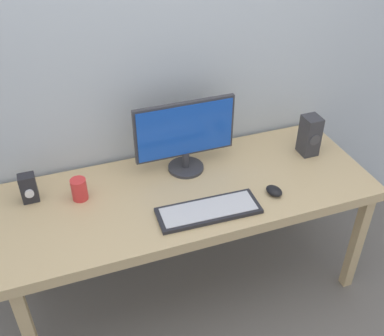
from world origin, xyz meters
The scene contains 8 objects.
ground_plane centered at (0.00, 0.00, 0.00)m, with size 6.00×6.00×0.00m, color slate.
desk centered at (0.00, 0.00, 0.64)m, with size 1.80×0.69×0.70m.
monitor centered at (0.03, 0.17, 0.91)m, with size 0.51×0.18×0.38m.
keyboard_primary centered at (0.02, -0.19, 0.71)m, with size 0.48×0.18×0.02m.
mouse centered at (0.36, -0.18, 0.72)m, with size 0.06×0.09×0.04m, color black.
speaker_right centered at (0.70, 0.08, 0.81)m, with size 0.09×0.10×0.22m.
audio_controller centered at (-0.73, 0.17, 0.78)m, with size 0.07×0.07×0.14m.
coffee_mug centered at (-0.51, 0.10, 0.76)m, with size 0.07×0.07×0.11m, color red.
Camera 1 is at (-0.58, -1.65, 2.10)m, focal length 42.99 mm.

